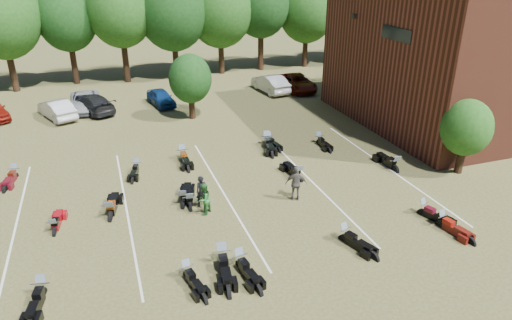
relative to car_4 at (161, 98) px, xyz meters
name	(u,v)px	position (x,y,z in m)	size (l,w,h in m)	color
ground	(299,211)	(3.75, -19.60, -0.66)	(160.00, 160.00, 0.00)	brown
car_1	(57,109)	(-8.02, -0.70, 0.07)	(1.56, 4.46, 1.47)	#B3B3B8
car_2	(85,102)	(-5.97, 0.79, 0.04)	(2.32, 5.02, 1.40)	#9A9DA3
car_3	(93,104)	(-5.41, -0.10, 0.05)	(2.00, 4.92, 1.43)	black
car_4	(161,98)	(0.00, 0.00, 0.00)	(1.56, 3.88, 1.32)	navy
car_5	(270,83)	(10.02, 0.77, 0.14)	(1.69, 4.83, 1.59)	#BCBBB6
car_6	(298,82)	(12.64, 0.53, 0.06)	(2.39, 5.18, 1.44)	#531404
car_7	(363,79)	(18.90, -0.47, 0.10)	(2.12, 5.22, 1.51)	#38393D
person_black	(202,192)	(-0.61, -17.49, 0.16)	(0.60, 0.39, 1.63)	black
person_green	(204,199)	(-0.69, -18.25, 0.15)	(0.79, 0.61, 1.62)	#286C2C
person_grey	(296,184)	(4.06, -18.45, 0.27)	(1.09, 0.46, 1.87)	#555149
motorcycle_0	(43,296)	(-7.70, -22.04, -0.66)	(0.71, 2.22, 1.24)	black
motorcycle_1	(188,278)	(-2.45, -22.80, -0.66)	(0.65, 2.05, 1.14)	black
motorcycle_2	(240,268)	(-0.33, -22.86, -0.66)	(0.71, 2.23, 1.24)	black
motorcycle_3	(222,265)	(-0.94, -22.41, -0.66)	(0.79, 2.49, 1.39)	black
motorcycle_4	(344,241)	(4.58, -22.58, -0.66)	(0.71, 2.22, 1.24)	black
motorcycle_5	(423,215)	(9.27, -21.88, -0.66)	(0.69, 2.18, 1.21)	black
motorcycle_6	(441,227)	(9.41, -23.04, -0.66)	(0.68, 2.14, 1.19)	#51100B
motorcycle_7	(55,233)	(-7.49, -17.70, -0.66)	(0.66, 2.08, 1.16)	maroon
motorcycle_8	(111,218)	(-5.03, -17.21, -0.66)	(0.79, 2.49, 1.39)	black
motorcycle_9	(190,209)	(-1.24, -17.55, -0.66)	(0.74, 2.32, 1.29)	black
motorcycle_10	(184,206)	(-1.51, -17.19, -0.66)	(0.76, 2.39, 1.33)	black
motorcycle_12	(299,180)	(5.15, -16.45, -0.66)	(0.74, 2.33, 1.30)	black
motorcycle_13	(395,171)	(10.91, -17.22, -0.66)	(0.78, 2.46, 1.37)	black
motorcycle_14	(16,178)	(-9.86, -10.96, -0.66)	(0.69, 2.17, 1.21)	#4F0B16
motorcycle_16	(137,171)	(-3.28, -12.30, -0.66)	(0.64, 2.00, 1.12)	black
motorcycle_17	(183,159)	(-0.45, -11.53, -0.66)	(0.76, 2.39, 1.33)	black
motorcycle_18	(269,144)	(5.46, -10.95, -0.66)	(0.64, 2.00, 1.11)	black
motorcycle_19	(267,146)	(5.19, -11.20, -0.66)	(0.80, 2.51, 1.40)	black
motorcycle_20	(319,144)	(8.60, -12.01, -0.66)	(0.65, 2.05, 1.14)	black
tree_line	(170,13)	(2.75, 9.40, 5.65)	(56.00, 6.00, 9.79)	black
young_tree_near_building	(467,128)	(14.25, -18.60, 2.09)	(2.80, 2.80, 4.16)	black
young_tree_midfield	(190,79)	(1.75, -4.10, 2.43)	(3.20, 3.20, 4.70)	black
parking_lines	(224,193)	(0.75, -16.60, -0.65)	(20.10, 14.00, 0.01)	silver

